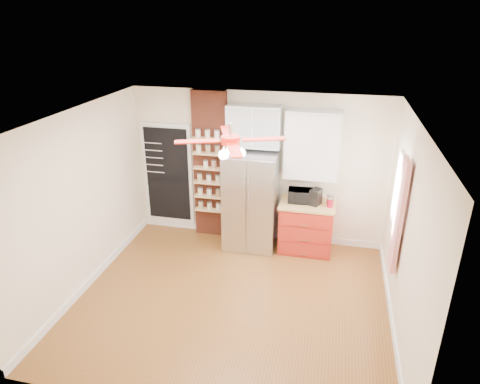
% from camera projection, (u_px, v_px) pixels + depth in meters
% --- Properties ---
extents(floor, '(4.50, 4.50, 0.00)m').
position_uv_depth(floor, '(232.00, 299.00, 6.30)').
color(floor, brown).
rests_on(floor, ground).
extents(ceiling, '(4.50, 4.50, 0.00)m').
position_uv_depth(ceiling, '(230.00, 119.00, 5.23)').
color(ceiling, white).
rests_on(ceiling, wall_back).
extents(wall_back, '(4.50, 0.02, 2.70)m').
position_uv_depth(wall_back, '(258.00, 168.00, 7.56)').
color(wall_back, '#F6E6C5').
rests_on(wall_back, floor).
extents(wall_front, '(4.50, 0.02, 2.70)m').
position_uv_depth(wall_front, '(180.00, 312.00, 3.97)').
color(wall_front, '#F6E6C5').
rests_on(wall_front, floor).
extents(wall_left, '(0.02, 4.00, 2.70)m').
position_uv_depth(wall_left, '(81.00, 202.00, 6.22)').
color(wall_left, '#F6E6C5').
rests_on(wall_left, floor).
extents(wall_right, '(0.02, 4.00, 2.70)m').
position_uv_depth(wall_right, '(407.00, 235.00, 5.31)').
color(wall_right, '#F6E6C5').
rests_on(wall_right, floor).
extents(chalkboard, '(0.95, 0.05, 1.95)m').
position_uv_depth(chalkboard, '(168.00, 174.00, 7.97)').
color(chalkboard, white).
rests_on(chalkboard, wall_back).
extents(brick_pillar, '(0.60, 0.16, 2.70)m').
position_uv_depth(brick_pillar, '(211.00, 166.00, 7.66)').
color(brick_pillar, brown).
rests_on(brick_pillar, floor).
extents(fridge, '(0.90, 0.70, 1.75)m').
position_uv_depth(fridge, '(251.00, 201.00, 7.42)').
color(fridge, silver).
rests_on(fridge, floor).
extents(upper_glass_cabinet, '(0.90, 0.35, 0.70)m').
position_uv_depth(upper_glass_cabinet, '(254.00, 126.00, 7.09)').
color(upper_glass_cabinet, white).
rests_on(upper_glass_cabinet, wall_back).
extents(red_cabinet, '(0.94, 0.64, 0.90)m').
position_uv_depth(red_cabinet, '(306.00, 227.00, 7.44)').
color(red_cabinet, '#A82317').
rests_on(red_cabinet, floor).
extents(upper_shelf_unit, '(0.90, 0.30, 1.15)m').
position_uv_depth(upper_shelf_unit, '(312.00, 145.00, 7.03)').
color(upper_shelf_unit, white).
rests_on(upper_shelf_unit, wall_back).
extents(window, '(0.04, 0.75, 1.05)m').
position_uv_depth(window, '(399.00, 193.00, 6.04)').
color(window, white).
rests_on(window, wall_right).
extents(curtain, '(0.06, 0.40, 1.55)m').
position_uv_depth(curtain, '(399.00, 215.00, 5.60)').
color(curtain, red).
rests_on(curtain, wall_right).
extents(ceiling_fan, '(1.40, 1.40, 0.44)m').
position_uv_depth(ceiling_fan, '(231.00, 141.00, 5.34)').
color(ceiling_fan, silver).
rests_on(ceiling_fan, ceiling).
extents(toaster_oven, '(0.43, 0.31, 0.23)m').
position_uv_depth(toaster_oven, '(300.00, 196.00, 7.27)').
color(toaster_oven, black).
rests_on(toaster_oven, red_cabinet).
extents(coffee_maker, '(0.22, 0.25, 0.28)m').
position_uv_depth(coffee_maker, '(316.00, 197.00, 7.16)').
color(coffee_maker, black).
rests_on(coffee_maker, red_cabinet).
extents(canister_left, '(0.12, 0.12, 0.15)m').
position_uv_depth(canister_left, '(330.00, 203.00, 7.09)').
color(canister_left, '#A30922').
rests_on(canister_left, red_cabinet).
extents(canister_right, '(0.12, 0.12, 0.15)m').
position_uv_depth(canister_right, '(330.00, 200.00, 7.21)').
color(canister_right, red).
rests_on(canister_right, red_cabinet).
extents(pantry_jar_oats, '(0.09, 0.09, 0.12)m').
position_uv_depth(pantry_jar_oats, '(206.00, 164.00, 7.50)').
color(pantry_jar_oats, beige).
rests_on(pantry_jar_oats, brick_pillar).
extents(pantry_jar_beans, '(0.12, 0.12, 0.12)m').
position_uv_depth(pantry_jar_beans, '(214.00, 164.00, 7.49)').
color(pantry_jar_beans, '#93624B').
rests_on(pantry_jar_beans, brick_pillar).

